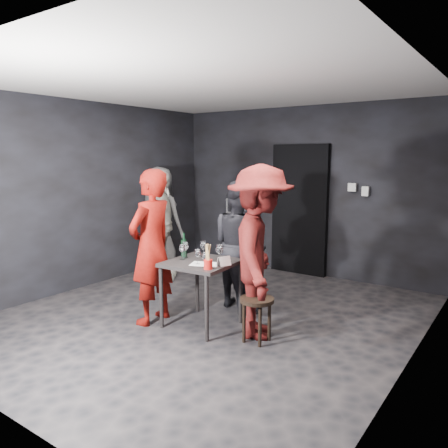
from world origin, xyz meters
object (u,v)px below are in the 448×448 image
Objects in this scene: bystander_cream at (161,218)px; wine_bottle at (184,247)px; tasting_table at (201,270)px; bystander_grey at (159,210)px; man_maroon at (260,233)px; stool at (257,307)px; breadstick_cup at (208,257)px; server_red at (151,233)px; woman_black at (240,239)px; hand_truck at (234,253)px.

bystander_cream is 1.76m from wine_bottle.
tasting_table is 2.73m from bystander_grey.
tasting_table is 0.33× the size of man_maroon.
breadstick_cup is at bearing -155.86° from stool.
woman_black is at bearing 148.51° from server_red.
server_red reaches higher than bystander_cream.
breadstick_cup reaches higher than wine_bottle.
hand_truck is 0.60× the size of bystander_cream.
bystander_cream is 6.93× the size of wine_bottle.
server_red is (-0.54, -0.23, 0.40)m from tasting_table.
stool is 0.27× the size of woman_black.
hand_truck is 2.88m from tasting_table.
man_maroon reaches higher than stool.
breadstick_cup is at bearing 104.08° from man_maroon.
bystander_grey reaches higher than hand_truck.
wine_bottle is at bearing -162.73° from bystander_cream.
tasting_table is 0.38m from wine_bottle.
breadstick_cup is at bearing -26.99° from wine_bottle.
man_maroon is at bearing -147.70° from bystander_cream.
bystander_cream reaches higher than hand_truck.
man_maroon is 1.11× the size of bystander_grey.
hand_truck reaches higher than tasting_table.
stool is 0.77m from man_maroon.
server_red is 1.27m from man_maroon.
stool is at bearing -150.33° from bystander_cream.
tasting_table is 0.36× the size of server_red.
server_red reaches higher than bystander_grey.
stool is (0.74, -0.02, -0.27)m from tasting_table.
man_maroon reaches higher than woman_black.
stool is 0.23× the size of bystander_grey.
hand_truck is at bearing -51.37° from bystander_cream.
woman_black is 2.33m from bystander_grey.
tasting_table is at bearing -12.28° from wine_bottle.
server_red is at bearing 78.26° from man_maroon.
tasting_table is 0.37× the size of bystander_grey.
man_maroon is 8.01× the size of wine_bottle.
woman_black is 0.79m from wine_bottle.
wine_bottle is at bearing 167.72° from tasting_table.
tasting_table is 0.42m from breadstick_cup.
server_red is (-1.28, -0.21, 0.67)m from stool.
bystander_cream is (-1.15, 1.38, -0.08)m from server_red.
hand_truck is 0.67× the size of woman_black.
hand_truck is 1.56× the size of tasting_table.
breadstick_cup is at bearing 134.56° from bystander_grey.
server_red is at bearing -127.63° from wine_bottle.
wine_bottle is (-1.05, 0.09, 0.48)m from stool.
stool is 1.68× the size of wine_bottle.
stool is 1.66× the size of breadstick_cup.
man_maroon is at bearing -60.54° from hand_truck.
bystander_grey is at bearing 11.24° from bystander_cream.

